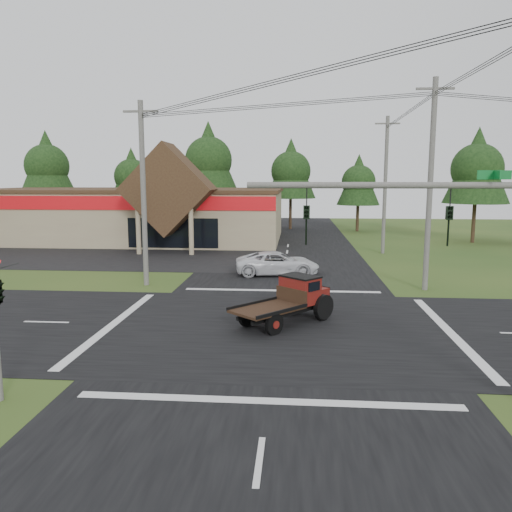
# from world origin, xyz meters

# --- Properties ---
(ground) EXTENTS (120.00, 120.00, 0.00)m
(ground) POSITION_xyz_m (0.00, 0.00, 0.00)
(ground) COLOR #29491A
(ground) RESTS_ON ground
(road_ns) EXTENTS (12.00, 120.00, 0.02)m
(road_ns) POSITION_xyz_m (0.00, 0.00, 0.01)
(road_ns) COLOR black
(road_ns) RESTS_ON ground
(road_ew) EXTENTS (120.00, 12.00, 0.02)m
(road_ew) POSITION_xyz_m (0.00, 0.00, 0.01)
(road_ew) COLOR black
(road_ew) RESTS_ON ground
(parking_apron) EXTENTS (28.00, 14.00, 0.02)m
(parking_apron) POSITION_xyz_m (-14.00, 19.00, 0.01)
(parking_apron) COLOR black
(parking_apron) RESTS_ON ground
(cvs_building) EXTENTS (30.40, 18.20, 9.19)m
(cvs_building) POSITION_xyz_m (-15.70, 29.57, 2.78)
(cvs_building) COLOR #9D8A6A
(cvs_building) RESTS_ON ground
(traffic_signal_mast) EXTENTS (8.12, 0.24, 7.00)m
(traffic_signal_mast) POSITION_xyz_m (5.82, -7.50, 4.43)
(traffic_signal_mast) COLOR #595651
(traffic_signal_mast) RESTS_ON ground
(utility_pole_nw) EXTENTS (2.00, 0.30, 10.50)m
(utility_pole_nw) POSITION_xyz_m (-8.00, 8.00, 5.39)
(utility_pole_nw) COLOR #595651
(utility_pole_nw) RESTS_ON ground
(utility_pole_ne) EXTENTS (2.00, 0.30, 11.50)m
(utility_pole_ne) POSITION_xyz_m (8.00, 8.00, 5.89)
(utility_pole_ne) COLOR #595651
(utility_pole_ne) RESTS_ON ground
(utility_pole_n) EXTENTS (2.00, 0.30, 11.20)m
(utility_pole_n) POSITION_xyz_m (8.00, 22.00, 5.74)
(utility_pole_n) COLOR #595651
(utility_pole_n) RESTS_ON ground
(tree_row_a) EXTENTS (6.72, 6.72, 12.12)m
(tree_row_a) POSITION_xyz_m (-30.00, 40.00, 8.05)
(tree_row_a) COLOR #332316
(tree_row_a) RESTS_ON ground
(tree_row_b) EXTENTS (5.60, 5.60, 10.10)m
(tree_row_b) POSITION_xyz_m (-20.00, 42.00, 6.70)
(tree_row_b) COLOR #332316
(tree_row_b) RESTS_ON ground
(tree_row_c) EXTENTS (7.28, 7.28, 13.13)m
(tree_row_c) POSITION_xyz_m (-10.00, 41.00, 8.72)
(tree_row_c) COLOR #332316
(tree_row_c) RESTS_ON ground
(tree_row_d) EXTENTS (6.16, 6.16, 11.11)m
(tree_row_d) POSITION_xyz_m (0.00, 42.00, 7.38)
(tree_row_d) COLOR #332316
(tree_row_d) RESTS_ON ground
(tree_row_e) EXTENTS (5.04, 5.04, 9.09)m
(tree_row_e) POSITION_xyz_m (8.00, 40.00, 6.03)
(tree_row_e) COLOR #332316
(tree_row_e) RESTS_ON ground
(tree_side_ne) EXTENTS (6.16, 6.16, 11.11)m
(tree_side_ne) POSITION_xyz_m (18.00, 30.00, 7.38)
(tree_side_ne) COLOR #332316
(tree_side_ne) RESTS_ON ground
(antique_flatbed_truck) EXTENTS (4.64, 4.82, 2.03)m
(antique_flatbed_truck) POSITION_xyz_m (0.29, 0.63, 1.01)
(antique_flatbed_truck) COLOR #60170D
(antique_flatbed_truck) RESTS_ON ground
(white_pickup) EXTENTS (5.63, 3.06, 1.50)m
(white_pickup) POSITION_xyz_m (-0.44, 11.82, 0.75)
(white_pickup) COLOR white
(white_pickup) RESTS_ON ground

